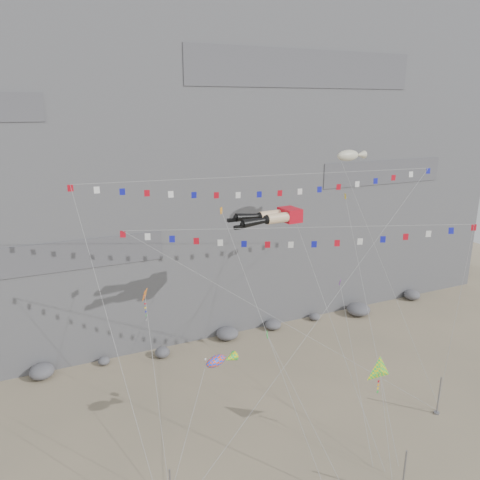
# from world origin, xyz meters

# --- Properties ---
(ground) EXTENTS (120.00, 120.00, 0.00)m
(ground) POSITION_xyz_m (0.00, 0.00, 0.00)
(ground) COLOR gray
(ground) RESTS_ON ground
(cliff) EXTENTS (80.00, 28.00, 50.00)m
(cliff) POSITION_xyz_m (0.00, 32.00, 25.00)
(cliff) COLOR slate
(cliff) RESTS_ON ground
(talus_boulders) EXTENTS (60.00, 3.00, 1.20)m
(talus_boulders) POSITION_xyz_m (0.00, 17.00, 0.60)
(talus_boulders) COLOR slate
(talus_boulders) RESTS_ON ground
(anchor_pole_center) EXTENTS (0.12, 0.12, 3.83)m
(anchor_pole_center) POSITION_xyz_m (2.20, -9.13, 1.91)
(anchor_pole_center) COLOR gray
(anchor_pole_center) RESTS_ON ground
(anchor_pole_right) EXTENTS (0.12, 0.12, 3.64)m
(anchor_pole_right) POSITION_xyz_m (11.54, -3.31, 1.82)
(anchor_pole_right) COLOR gray
(anchor_pole_right) RESTS_ON ground
(legs_kite) EXTENTS (6.84, 15.20, 21.78)m
(legs_kite) POSITION_xyz_m (0.26, 6.97, 16.67)
(legs_kite) COLOR red
(legs_kite) RESTS_ON ground
(flag_banner_upper) EXTENTS (33.72, 15.85, 28.16)m
(flag_banner_upper) POSITION_xyz_m (0.82, 8.65, 20.07)
(flag_banner_upper) COLOR red
(flag_banner_upper) RESTS_ON ground
(flag_banner_lower) EXTENTS (27.71, 11.67, 20.59)m
(flag_banner_lower) POSITION_xyz_m (1.32, 3.50, 16.42)
(flag_banner_lower) COLOR red
(flag_banner_lower) RESTS_ON ground
(harlequin_kite) EXTENTS (1.55, 6.18, 14.32)m
(harlequin_kite) POSITION_xyz_m (-12.37, 2.23, 13.20)
(harlequin_kite) COLOR red
(harlequin_kite) RESTS_ON ground
(fish_windsock) EXTENTS (7.29, 6.04, 10.32)m
(fish_windsock) POSITION_xyz_m (-7.37, 1.49, 7.17)
(fish_windsock) COLOR #F5480C
(fish_windsock) RESTS_ON ground
(delta_kite) EXTENTS (2.44, 3.73, 8.38)m
(delta_kite) POSITION_xyz_m (3.74, -4.26, 6.74)
(delta_kite) COLOR yellow
(delta_kite) RESTS_ON ground
(blimp_windsock) EXTENTS (4.52, 13.27, 24.74)m
(blimp_windsock) POSITION_xyz_m (10.18, 9.87, 21.31)
(blimp_windsock) COLOR beige
(blimp_windsock) RESTS_ON ground
(small_kite_a) EXTENTS (3.22, 13.44, 22.07)m
(small_kite_a) POSITION_xyz_m (-4.82, 6.01, 17.51)
(small_kite_a) COLOR orange
(small_kite_a) RESTS_ON ground
(small_kite_b) EXTENTS (6.15, 13.40, 16.80)m
(small_kite_b) POSITION_xyz_m (7.61, 6.37, 9.29)
(small_kite_b) COLOR purple
(small_kite_b) RESTS_ON ground
(small_kite_c) EXTENTS (2.81, 8.96, 12.57)m
(small_kite_c) POSITION_xyz_m (-3.50, 0.19, 9.00)
(small_kite_c) COLOR green
(small_kite_c) RESTS_ON ground
(small_kite_d) EXTENTS (6.12, 16.49, 24.17)m
(small_kite_d) POSITION_xyz_m (9.39, 8.67, 17.10)
(small_kite_d) COLOR yellow
(small_kite_d) RESTS_ON ground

